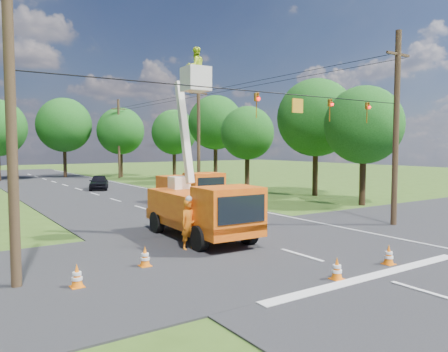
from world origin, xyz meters
TOP-DOWN VIEW (x-y plane):
  - ground at (0.00, 20.00)m, footprint 140.00×140.00m
  - road_main at (0.00, 20.00)m, footprint 12.00×100.00m
  - road_cross at (0.00, 2.00)m, footprint 56.00×10.00m
  - stop_bar at (0.00, -3.20)m, footprint 9.00×0.45m
  - edge_line at (5.60, 20.00)m, footprint 0.12×90.00m
  - bucket_truck at (-1.57, 4.65)m, footprint 2.93×6.83m
  - second_truck at (3.52, 14.79)m, footprint 2.59×6.32m
  - ground_worker at (-3.01, 3.26)m, footprint 0.79×0.57m
  - distant_car at (1.60, 28.86)m, footprint 3.01×4.45m
  - traffic_cone_0 at (-1.17, -2.77)m, footprint 0.38×0.38m
  - traffic_cone_1 at (1.64, -2.60)m, footprint 0.38×0.38m
  - traffic_cone_2 at (2.28, 8.44)m, footprint 0.38×0.38m
  - traffic_cone_3 at (1.72, 11.45)m, footprint 0.38×0.38m
  - traffic_cone_4 at (-5.49, 1.90)m, footprint 0.38×0.38m
  - traffic_cone_5 at (-8.04, 0.94)m, footprint 0.38×0.38m
  - traffic_cone_7 at (4.51, 16.98)m, footprint 0.38×0.38m
  - traffic_cone_8 at (-1.30, 8.03)m, footprint 0.38×0.38m
  - pole_right_near at (8.50, 2.00)m, footprint 1.80×0.30m
  - pole_right_mid at (8.50, 22.00)m, footprint 1.80×0.30m
  - pole_right_far at (8.50, 42.00)m, footprint 1.80×0.30m
  - pole_left at (-9.50, 2.00)m, footprint 0.30×0.30m
  - signal_span at (2.23, 1.99)m, footprint 18.00×0.29m
  - tree_right_a at (13.50, 8.00)m, footprint 5.40×5.40m
  - tree_right_b at (15.00, 14.00)m, footprint 6.40×6.40m
  - tree_right_c at (13.20, 21.00)m, footprint 5.00×5.00m
  - tree_right_d at (14.80, 29.00)m, footprint 6.00×6.00m
  - tree_right_e at (13.80, 37.00)m, footprint 5.60×5.60m
  - tree_far_b at (3.00, 47.00)m, footprint 7.00×7.00m
  - tree_far_c at (9.50, 44.00)m, footprint 6.20×6.20m

SIDE VIEW (x-z plane):
  - ground at x=0.00m, z-range 0.00..0.00m
  - road_main at x=0.00m, z-range -0.03..0.03m
  - road_cross at x=0.00m, z-range -0.04..0.04m
  - stop_bar at x=0.00m, z-range -0.01..0.01m
  - edge_line at x=5.60m, z-range -0.01..0.01m
  - traffic_cone_0 at x=-1.17m, z-range 0.00..0.71m
  - traffic_cone_1 at x=1.64m, z-range 0.00..0.71m
  - traffic_cone_2 at x=2.28m, z-range 0.00..0.71m
  - traffic_cone_3 at x=1.72m, z-range 0.00..0.71m
  - traffic_cone_4 at x=-5.49m, z-range 0.00..0.71m
  - traffic_cone_5 at x=-8.04m, z-range 0.00..0.71m
  - traffic_cone_7 at x=4.51m, z-range 0.00..0.71m
  - traffic_cone_8 at x=-1.30m, z-range 0.00..0.71m
  - distant_car at x=1.60m, z-range 0.00..1.41m
  - ground_worker at x=-3.01m, z-range 0.00..2.02m
  - second_truck at x=3.52m, z-range 0.05..2.40m
  - bucket_truck at x=-1.57m, z-range -2.47..6.04m
  - pole_left at x=-9.50m, z-range 0.00..9.00m
  - pole_right_near at x=8.50m, z-range 0.11..10.11m
  - pole_right_mid at x=8.50m, z-range 0.11..10.11m
  - pole_right_far at x=8.50m, z-range 0.11..10.11m
  - tree_right_c at x=13.20m, z-range 1.40..9.23m
  - tree_right_a at x=13.50m, z-range 1.42..9.70m
  - tree_right_e at x=13.80m, z-range 1.50..10.12m
  - signal_span at x=2.23m, z-range 5.34..6.41m
  - tree_far_c at x=9.50m, z-range 1.47..10.65m
  - tree_right_b at x=15.00m, z-range 1.61..11.26m
  - tree_right_d at x=14.80m, z-range 1.83..11.53m
  - tree_far_b at x=3.00m, z-range 1.65..11.97m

